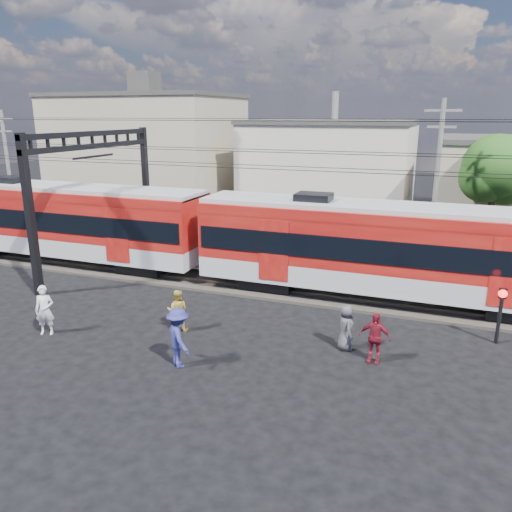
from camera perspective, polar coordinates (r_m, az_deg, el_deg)
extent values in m
plane|color=black|center=(16.12, -5.39, -12.81)|extent=(120.00, 120.00, 0.00)
cube|color=#2D2823|center=(22.92, 3.32, -3.65)|extent=(70.00, 3.40, 0.12)
cube|color=#59544C|center=(22.21, 2.75, -3.96)|extent=(70.00, 0.12, 0.12)
cube|color=#59544C|center=(23.56, 3.87, -2.80)|extent=(70.00, 0.12, 0.12)
cube|color=black|center=(25.80, -12.27, -1.07)|extent=(2.40, 2.20, 0.70)
cube|color=#A9ACB1|center=(28.63, -21.05, 1.56)|extent=(16.00, 3.00, 0.90)
cube|color=maroon|center=(28.29, -21.38, 4.80)|extent=(16.00, 3.00, 2.40)
cube|color=black|center=(28.34, -21.33, 4.30)|extent=(15.68, 3.08, 0.95)
cube|color=#A9ACB1|center=(28.10, -21.63, 7.30)|extent=(16.00, 2.60, 0.25)
cube|color=black|center=(23.03, 1.65, -2.77)|extent=(2.40, 2.20, 0.70)
cube|color=#A9ACB1|center=(21.77, 14.54, -2.20)|extent=(16.00, 3.00, 0.90)
cube|color=maroon|center=(21.32, 14.84, 2.02)|extent=(16.00, 3.00, 2.40)
cube|color=black|center=(21.38, 14.80, 1.37)|extent=(15.68, 3.08, 0.95)
cube|color=#A9ACB1|center=(21.07, 15.08, 5.32)|extent=(16.00, 2.60, 0.25)
cube|color=black|center=(23.34, -24.39, 4.06)|extent=(0.30, 0.30, 7.00)
cube|color=black|center=(30.28, -12.44, 7.53)|extent=(0.30, 0.30, 7.00)
cube|color=black|center=(26.34, -18.27, 13.13)|extent=(0.25, 9.30, 0.25)
cube|color=black|center=(26.36, -18.16, 11.84)|extent=(0.25, 9.30, 0.25)
cylinder|color=black|center=(21.05, 2.98, 9.83)|extent=(70.00, 0.03, 0.03)
cylinder|color=black|center=(22.38, 4.09, 10.17)|extent=(70.00, 0.03, 0.03)
cylinder|color=black|center=(20.99, 3.01, 11.73)|extent=(70.00, 0.03, 0.03)
cylinder|color=black|center=(22.32, 4.12, 11.96)|extent=(70.00, 0.03, 0.03)
cylinder|color=black|center=(18.28, 0.32, 15.21)|extent=(70.00, 0.03, 0.03)
cylinder|color=black|center=(24.97, 6.08, 15.32)|extent=(70.00, 0.03, 0.03)
cube|color=tan|center=(43.56, -12.16, 11.34)|extent=(14.00, 10.00, 9.00)
cube|color=#3F3D3A|center=(43.46, -12.53, 17.45)|extent=(14.28, 10.20, 0.30)
cube|color=beige|center=(40.74, 8.75, 9.79)|extent=(12.00, 12.00, 7.00)
cube|color=#3F3D3A|center=(40.52, 8.97, 14.93)|extent=(12.24, 12.24, 0.30)
cylinder|color=slate|center=(27.88, 19.89, 7.82)|extent=(0.24, 0.24, 8.50)
cube|color=slate|center=(27.66, 20.62, 15.31)|extent=(1.80, 0.12, 0.12)
cube|color=slate|center=(27.67, 20.46, 13.66)|extent=(1.40, 0.12, 0.12)
cylinder|color=slate|center=(39.06, -26.43, 8.82)|extent=(0.24, 0.24, 8.00)
cube|color=slate|center=(38.89, -27.06, 13.77)|extent=(1.80, 0.12, 0.12)
cube|color=slate|center=(38.90, -26.91, 12.61)|extent=(1.40, 0.12, 0.12)
cylinder|color=#382619|center=(31.31, 25.10, 3.80)|extent=(0.36, 0.36, 3.92)
sphere|color=#254E16|center=(30.91, 25.75, 9.13)|extent=(3.64, 3.64, 3.64)
sphere|color=#254E16|center=(31.33, 26.65, 7.79)|extent=(2.80, 2.80, 2.80)
imported|color=silver|center=(19.61, -23.00, -5.72)|extent=(0.79, 0.67, 1.84)
imported|color=gold|center=(18.63, -8.97, -6.16)|extent=(0.91, 0.81, 1.58)
imported|color=navy|center=(16.02, -8.85, -9.21)|extent=(1.43, 1.37, 1.96)
imported|color=maroon|center=(16.56, 13.38, -9.04)|extent=(1.04, 0.50, 1.73)
imported|color=#46464A|center=(17.26, 10.21, -8.01)|extent=(0.82, 0.93, 1.60)
cylinder|color=black|center=(19.27, 26.04, -6.38)|extent=(0.13, 0.13, 1.90)
sphere|color=#FF140C|center=(18.97, 26.37, -3.86)|extent=(0.30, 0.30, 0.30)
cube|color=black|center=(18.97, 26.37, -3.86)|extent=(0.26, 0.06, 0.37)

